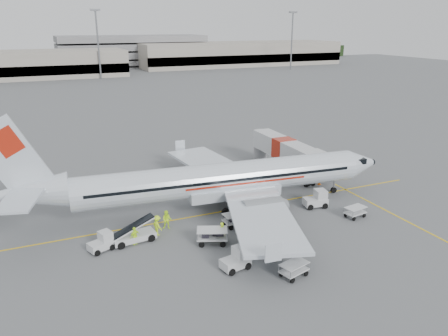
{
  "coord_description": "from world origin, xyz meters",
  "views": [
    {
      "loc": [
        -16.78,
        -36.46,
        17.7
      ],
      "look_at": [
        0.0,
        2.0,
        3.8
      ],
      "focal_mm": 35.0,
      "sensor_mm": 36.0,
      "label": 1
    }
  ],
  "objects_px": {
    "jet_bridge": "(283,155)",
    "tug_mid": "(235,259)",
    "tug_aft": "(101,242)",
    "tug_fore": "(315,199)",
    "belt_loader": "(133,228)",
    "aircraft": "(222,158)"
  },
  "relations": [
    {
      "from": "jet_bridge",
      "to": "tug_mid",
      "type": "height_order",
      "value": "jet_bridge"
    },
    {
      "from": "tug_aft",
      "to": "jet_bridge",
      "type": "bearing_deg",
      "value": 4.57
    },
    {
      "from": "tug_fore",
      "to": "tug_aft",
      "type": "bearing_deg",
      "value": -168.61
    },
    {
      "from": "jet_bridge",
      "to": "belt_loader",
      "type": "xyz_separation_m",
      "value": [
        -21.35,
        -11.1,
        -0.79
      ]
    },
    {
      "from": "tug_aft",
      "to": "tug_fore",
      "type": "bearing_deg",
      "value": -19.63
    },
    {
      "from": "aircraft",
      "to": "tug_mid",
      "type": "distance_m",
      "value": 12.55
    },
    {
      "from": "belt_loader",
      "to": "tug_mid",
      "type": "xyz_separation_m",
      "value": [
        6.1,
        -7.41,
        -0.47
      ]
    },
    {
      "from": "aircraft",
      "to": "jet_bridge",
      "type": "relative_size",
      "value": 2.37
    },
    {
      "from": "tug_aft",
      "to": "belt_loader",
      "type": "bearing_deg",
      "value": -11.66
    },
    {
      "from": "jet_bridge",
      "to": "belt_loader",
      "type": "height_order",
      "value": "jet_bridge"
    },
    {
      "from": "jet_bridge",
      "to": "belt_loader",
      "type": "relative_size",
      "value": 3.3
    },
    {
      "from": "tug_mid",
      "to": "tug_aft",
      "type": "bearing_deg",
      "value": 131.3
    },
    {
      "from": "jet_bridge",
      "to": "tug_mid",
      "type": "distance_m",
      "value": 24.01
    },
    {
      "from": "jet_bridge",
      "to": "belt_loader",
      "type": "bearing_deg",
      "value": -152.65
    },
    {
      "from": "belt_loader",
      "to": "tug_fore",
      "type": "bearing_deg",
      "value": -6.53
    },
    {
      "from": "aircraft",
      "to": "tug_aft",
      "type": "height_order",
      "value": "aircraft"
    },
    {
      "from": "aircraft",
      "to": "tug_fore",
      "type": "height_order",
      "value": "aircraft"
    },
    {
      "from": "tug_fore",
      "to": "aircraft",
      "type": "bearing_deg",
      "value": 167.07
    },
    {
      "from": "aircraft",
      "to": "jet_bridge",
      "type": "distance_m",
      "value": 14.01
    },
    {
      "from": "belt_loader",
      "to": "tug_mid",
      "type": "relative_size",
      "value": 2.22
    },
    {
      "from": "tug_fore",
      "to": "tug_mid",
      "type": "xyz_separation_m",
      "value": [
        -12.42,
        -7.47,
        -0.05
      ]
    },
    {
      "from": "tug_mid",
      "to": "tug_aft",
      "type": "xyz_separation_m",
      "value": [
        -8.88,
        6.95,
        -0.07
      ]
    }
  ]
}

